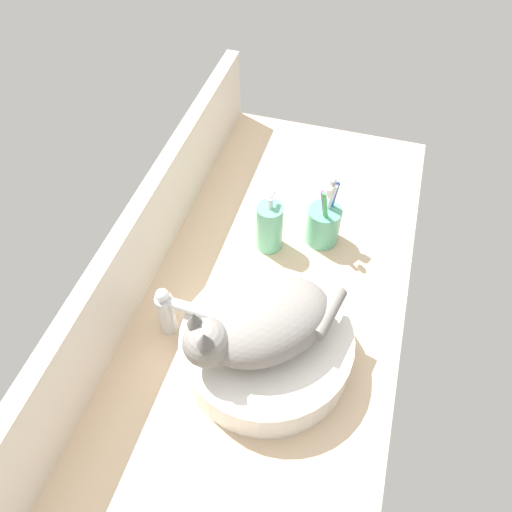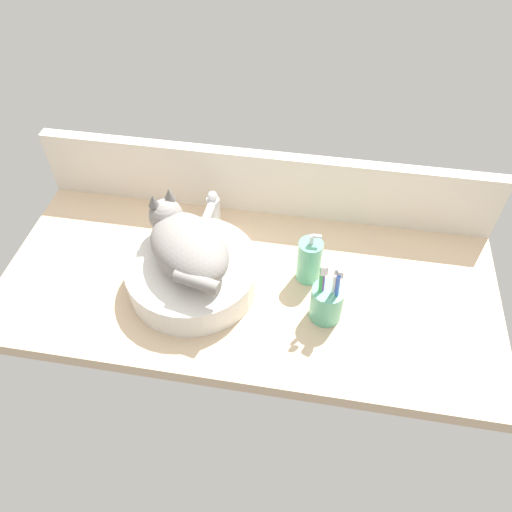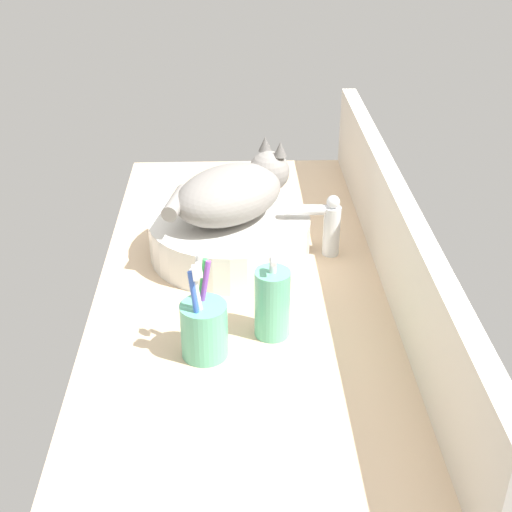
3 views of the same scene
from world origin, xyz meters
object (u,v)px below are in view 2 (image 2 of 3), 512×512
object	(u,v)px
faucet	(213,212)
toothbrush_cup	(327,302)
soap_dispenser	(309,260)
sink_basin	(193,273)
cat	(186,244)

from	to	relation	value
faucet	toothbrush_cup	bearing A→B (deg)	-36.08
soap_dispenser	faucet	bearing A→B (deg)	155.61
toothbrush_cup	soap_dispenser	bearing A→B (deg)	114.82
sink_basin	soap_dispenser	xyz separation A→B (cm)	(29.21, 7.37, 2.31)
sink_basin	faucet	size ratio (longest dim) A/B	2.49
faucet	toothbrush_cup	xyz separation A→B (cm)	(33.89, -24.70, -1.86)
soap_dispenser	sink_basin	bearing A→B (deg)	-165.83
cat	toothbrush_cup	distance (cm)	37.10
sink_basin	toothbrush_cup	bearing A→B (deg)	-7.28
sink_basin	toothbrush_cup	world-z (taller)	toothbrush_cup
faucet	toothbrush_cup	size ratio (longest dim) A/B	0.73
sink_basin	cat	bearing A→B (deg)	136.72
cat	soap_dispenser	bearing A→B (deg)	12.03
sink_basin	faucet	xyz separation A→B (cm)	(0.78, 20.27, 3.13)
sink_basin	soap_dispenser	size ratio (longest dim) A/B	2.10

